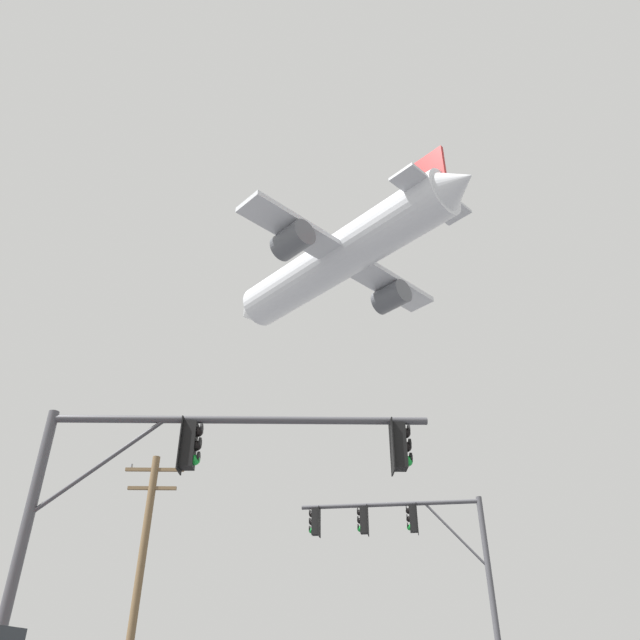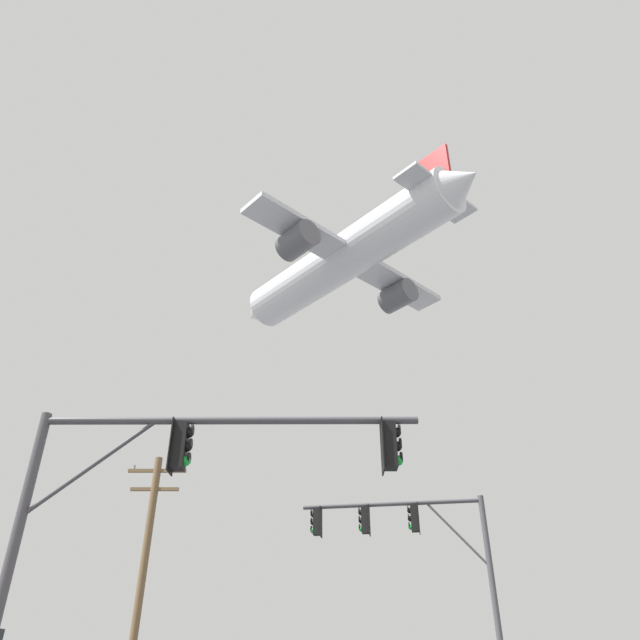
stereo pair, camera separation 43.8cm
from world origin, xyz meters
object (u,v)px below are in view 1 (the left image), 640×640
(airplane, at_px, (340,258))
(signal_pole_far, at_px, (412,543))
(signal_pole_near, at_px, (184,478))
(utility_pole, at_px, (141,566))

(airplane, bearing_deg, signal_pole_far, -87.48)
(signal_pole_far, bearing_deg, signal_pole_near, -119.86)
(utility_pole, bearing_deg, signal_pole_near, -72.91)
(signal_pole_near, height_order, utility_pole, utility_pole)
(signal_pole_far, distance_m, airplane, 35.36)
(signal_pole_near, bearing_deg, signal_pole_far, 60.14)
(signal_pole_far, bearing_deg, utility_pole, 174.39)
(signal_pole_near, xyz_separation_m, utility_pole, (-3.47, 11.28, 0.14))
(utility_pole, distance_m, airplane, 36.31)
(signal_pole_far, xyz_separation_m, airplane, (-0.94, 21.31, 28.20))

